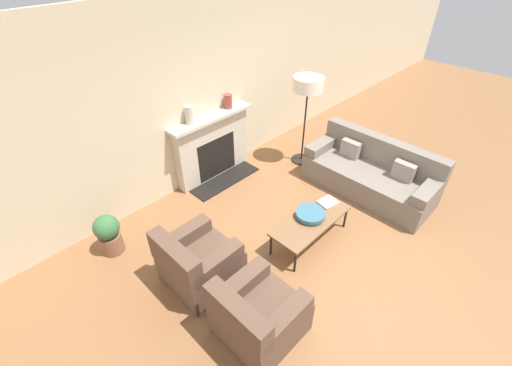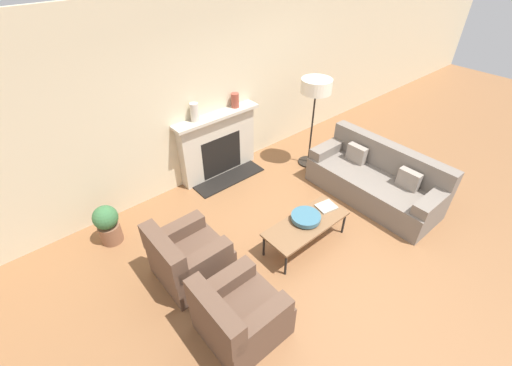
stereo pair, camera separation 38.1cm
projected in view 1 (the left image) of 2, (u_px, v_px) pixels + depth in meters
name	position (u px, v px, depth m)	size (l,w,h in m)	color
ground_plane	(333.00, 243.00, 4.75)	(18.00, 18.00, 0.00)	brown
wall_back	(207.00, 92.00, 5.32)	(18.00, 0.06, 2.90)	beige
fireplace	(213.00, 147.00, 5.74)	(1.53, 0.59, 1.12)	beige
couch	(371.00, 174.00, 5.53)	(0.85, 2.05, 0.85)	slate
armchair_near	(258.00, 316.00, 3.52)	(0.81, 0.77, 0.81)	brown
armchair_far	(198.00, 263.00, 4.07)	(0.81, 0.77, 0.81)	brown
coffee_table	(311.00, 221.00, 4.59)	(1.22, 0.49, 0.39)	brown
bowl	(310.00, 214.00, 4.58)	(0.39, 0.39, 0.08)	#38667A
book	(328.00, 202.00, 4.83)	(0.30, 0.26, 0.02)	#B2A893
floor_lamp	(308.00, 90.00, 5.61)	(0.50, 0.50, 1.59)	black
mantel_vase_left	(190.00, 115.00, 5.10)	(0.13, 0.13, 0.29)	beige
mantel_vase_center_left	(228.00, 101.00, 5.55)	(0.13, 0.13, 0.24)	brown
potted_plant	(109.00, 233.00, 4.46)	(0.33, 0.33, 0.59)	brown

